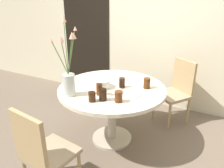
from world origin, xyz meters
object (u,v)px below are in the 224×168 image
at_px(drink_glass_2, 99,89).
at_px(flower_vase, 69,75).
at_px(side_plate, 132,93).
at_px(drink_glass_0, 103,95).
at_px(drink_glass_1, 92,97).
at_px(drink_glass_3, 122,83).
at_px(chair_far_back, 42,151).
at_px(birthday_cake, 101,83).
at_px(drink_glass_5, 119,97).
at_px(drink_glass_4, 147,83).
at_px(chair_left_flank, 177,88).

bearing_deg(drink_glass_2, flower_vase, -150.47).
xyz_separation_m(side_plate, drink_glass_2, (-0.31, -0.18, 0.06)).
relative_size(drink_glass_0, drink_glass_1, 1.18).
bearing_deg(drink_glass_1, flower_vase, 176.56).
height_order(drink_glass_0, drink_glass_3, drink_glass_0).
height_order(chair_far_back, side_plate, chair_far_back).
xyz_separation_m(birthday_cake, drink_glass_0, (0.18, -0.28, 0.01)).
distance_m(drink_glass_1, drink_glass_3, 0.48).
bearing_deg(drink_glass_3, drink_glass_0, -94.89).
xyz_separation_m(birthday_cake, drink_glass_3, (0.21, 0.11, 0.01)).
relative_size(birthday_cake, side_plate, 1.02).
bearing_deg(drink_glass_2, drink_glass_0, -44.55).
relative_size(birthday_cake, drink_glass_1, 2.01).
bearing_deg(drink_glass_0, drink_glass_5, 13.66).
xyz_separation_m(drink_glass_2, drink_glass_3, (0.13, 0.29, -0.01)).
xyz_separation_m(birthday_cake, side_plate, (0.39, -0.01, -0.04)).
bearing_deg(chair_far_back, side_plate, -105.79).
height_order(drink_glass_0, drink_glass_4, drink_glass_4).
relative_size(flower_vase, drink_glass_2, 6.42).
distance_m(drink_glass_3, drink_glass_5, 0.37).
bearing_deg(birthday_cake, flower_vase, -119.01).
bearing_deg(flower_vase, chair_left_flank, 54.00).
height_order(drink_glass_1, drink_glass_4, drink_glass_4).
height_order(side_plate, drink_glass_3, drink_glass_3).
relative_size(chair_left_flank, drink_glass_1, 8.74).
bearing_deg(drink_glass_4, drink_glass_2, -134.77).
xyz_separation_m(drink_glass_2, drink_glass_5, (0.25, -0.06, -0.01)).
distance_m(drink_glass_0, drink_glass_2, 0.14).
bearing_deg(drink_glass_5, chair_far_back, -117.28).
bearing_deg(drink_glass_3, birthday_cake, -152.63).
relative_size(flower_vase, drink_glass_0, 6.70).
bearing_deg(drink_glass_1, drink_glass_0, 40.98).
bearing_deg(drink_glass_3, chair_far_back, -102.96).
height_order(flower_vase, drink_glass_3, flower_vase).
relative_size(birthday_cake, drink_glass_3, 1.79).
height_order(chair_left_flank, drink_glass_5, chair_left_flank).
distance_m(chair_left_flank, drink_glass_4, 0.77).
height_order(chair_far_back, drink_glass_3, chair_far_back).
bearing_deg(chair_left_flank, chair_far_back, -76.33).
bearing_deg(drink_glass_5, flower_vase, -169.79).
distance_m(chair_left_flank, drink_glass_0, 1.31).
bearing_deg(side_plate, chair_left_flank, 70.55).
relative_size(chair_far_back, drink_glass_1, 8.74).
xyz_separation_m(flower_vase, drink_glass_1, (0.28, -0.02, -0.18)).
bearing_deg(chair_left_flank, drink_glass_4, -73.23).
relative_size(chair_far_back, flower_vase, 1.11).
bearing_deg(chair_left_flank, drink_glass_3, -86.78).
bearing_deg(drink_glass_4, flower_vase, -140.34).
height_order(drink_glass_1, drink_glass_3, drink_glass_3).
xyz_separation_m(side_plate, drink_glass_3, (-0.17, 0.12, 0.05)).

